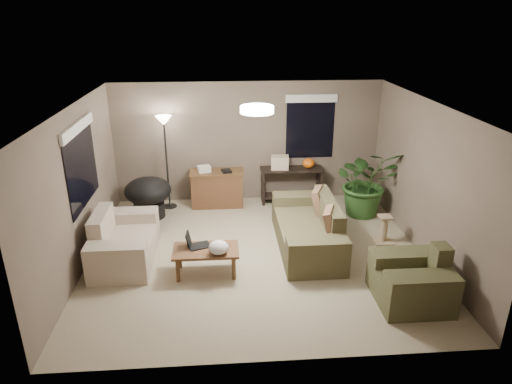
{
  "coord_description": "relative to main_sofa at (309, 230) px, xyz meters",
  "views": [
    {
      "loc": [
        -0.52,
        -6.67,
        3.79
      ],
      "look_at": [
        0.0,
        0.2,
        1.05
      ],
      "focal_mm": 32.0,
      "sensor_mm": 36.0,
      "label": 1
    }
  ],
  "objects": [
    {
      "name": "room_shell",
      "position": [
        -0.92,
        -0.25,
        0.96
      ],
      "size": [
        5.5,
        5.5,
        5.5
      ],
      "color": "tan",
      "rests_on": "ground"
    },
    {
      "name": "main_sofa",
      "position": [
        0.0,
        0.0,
        0.0
      ],
      "size": [
        0.95,
        2.2,
        0.85
      ],
      "color": "brown",
      "rests_on": "ground"
    },
    {
      "name": "throw_pillows",
      "position": [
        0.26,
        0.0,
        0.36
      ],
      "size": [
        0.39,
        1.4,
        0.47
      ],
      "color": "#8C7251",
      "rests_on": "main_sofa"
    },
    {
      "name": "loveseat",
      "position": [
        -3.09,
        -0.24,
        0.0
      ],
      "size": [
        0.9,
        1.6,
        0.85
      ],
      "color": "beige",
      "rests_on": "ground"
    },
    {
      "name": "armchair",
      "position": [
        1.13,
        -1.69,
        0.0
      ],
      "size": [
        0.95,
        1.0,
        0.85
      ],
      "color": "#4E4E2F",
      "rests_on": "ground"
    },
    {
      "name": "coffee_table",
      "position": [
        -1.74,
        -0.76,
        0.06
      ],
      "size": [
        1.0,
        0.55,
        0.42
      ],
      "color": "brown",
      "rests_on": "ground"
    },
    {
      "name": "laptop",
      "position": [
        -1.91,
        -0.66,
        0.19
      ],
      "size": [
        0.39,
        0.32,
        0.24
      ],
      "color": "black",
      "rests_on": "coffee_table"
    },
    {
      "name": "plastic_bag",
      "position": [
        -1.54,
        -0.91,
        0.23
      ],
      "size": [
        0.38,
        0.36,
        0.21
      ],
      "primitive_type": "ellipsoid",
      "rotation": [
        0.0,
        0.0,
        0.38
      ],
      "color": "white",
      "rests_on": "coffee_table"
    },
    {
      "name": "desk",
      "position": [
        -1.58,
        1.9,
        0.08
      ],
      "size": [
        1.1,
        0.5,
        0.75
      ],
      "color": "brown",
      "rests_on": "ground"
    },
    {
      "name": "desk_papers",
      "position": [
        -1.73,
        1.89,
        0.51
      ],
      "size": [
        0.71,
        0.31,
        0.12
      ],
      "color": "silver",
      "rests_on": "desk"
    },
    {
      "name": "console_table",
      "position": [
        -0.02,
        1.98,
        0.14
      ],
      "size": [
        1.3,
        0.4,
        0.75
      ],
      "color": "black",
      "rests_on": "ground"
    },
    {
      "name": "pumpkin",
      "position": [
        0.33,
        1.98,
        0.56
      ],
      "size": [
        0.27,
        0.27,
        0.2
      ],
      "primitive_type": "ellipsoid",
      "rotation": [
        0.0,
        0.0,
        0.07
      ],
      "color": "orange",
      "rests_on": "console_table"
    },
    {
      "name": "cardboard_box",
      "position": [
        -0.27,
        1.98,
        0.59
      ],
      "size": [
        0.38,
        0.3,
        0.27
      ],
      "primitive_type": "cube",
      "rotation": [
        0.0,
        0.0,
        -0.11
      ],
      "color": "beige",
      "rests_on": "console_table"
    },
    {
      "name": "papasan_chair",
      "position": [
        -2.91,
        1.44,
        0.17
      ],
      "size": [
        0.94,
        0.94,
        0.8
      ],
      "color": "black",
      "rests_on": "ground"
    },
    {
      "name": "floor_lamp",
      "position": [
        -2.57,
        1.9,
        1.3
      ],
      "size": [
        0.32,
        0.32,
        1.91
      ],
      "color": "black",
      "rests_on": "ground"
    },
    {
      "name": "ceiling_fixture",
      "position": [
        -0.92,
        -0.25,
        2.15
      ],
      "size": [
        0.5,
        0.5,
        0.1
      ],
      "primitive_type": "cylinder",
      "color": "white",
      "rests_on": "room_shell"
    },
    {
      "name": "houseplant",
      "position": [
        1.34,
        1.24,
        0.24
      ],
      "size": [
        1.24,
        1.38,
        1.07
      ],
      "primitive_type": "imported",
      "color": "#2D5923",
      "rests_on": "ground"
    },
    {
      "name": "cat_scratching_post",
      "position": [
        1.33,
        0.03,
        -0.08
      ],
      "size": [
        0.32,
        0.32,
        0.5
      ],
      "color": "tan",
      "rests_on": "ground"
    },
    {
      "name": "window_left",
      "position": [
        -3.64,
        0.05,
        1.49
      ],
      "size": [
        0.05,
        1.56,
        1.33
      ],
      "color": "black",
      "rests_on": "room_shell"
    },
    {
      "name": "window_back",
      "position": [
        0.38,
        2.23,
        1.49
      ],
      "size": [
        1.06,
        0.05,
        1.33
      ],
      "color": "black",
      "rests_on": "room_shell"
    }
  ]
}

